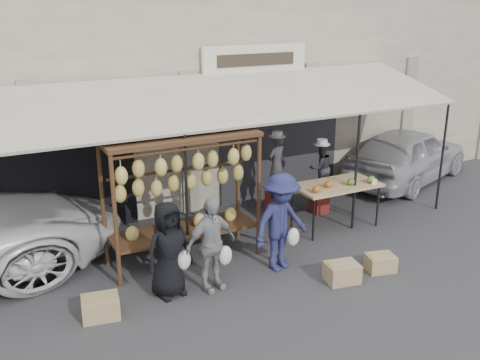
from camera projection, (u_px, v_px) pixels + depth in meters
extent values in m
plane|color=#2D2D30|center=(274.00, 282.00, 8.59)|extent=(90.00, 90.00, 0.00)
cube|color=beige|center=(140.00, 36.00, 12.97)|extent=(24.00, 6.00, 7.00)
cube|color=#232328|center=(280.00, 143.00, 12.08)|extent=(3.00, 0.10, 2.50)
cube|color=black|center=(66.00, 172.00, 10.03)|extent=(2.60, 0.10, 2.50)
cube|color=silver|center=(255.00, 59.00, 11.12)|extent=(2.40, 0.10, 0.60)
cube|color=beige|center=(212.00, 99.00, 9.71)|extent=(10.00, 2.34, 0.63)
cylinder|color=black|center=(187.00, 203.00, 8.77)|extent=(0.05, 0.05, 2.30)
cylinder|color=black|center=(356.00, 173.00, 10.29)|extent=(0.05, 0.05, 2.30)
cylinder|color=black|center=(442.00, 158.00, 11.29)|extent=(0.05, 0.05, 2.30)
cylinder|color=#4C2B1A|center=(116.00, 222.00, 8.13)|extent=(0.07, 0.07, 2.20)
cylinder|color=#4C2B1A|center=(259.00, 196.00, 9.21)|extent=(0.07, 0.07, 2.20)
cylinder|color=#4C2B1A|center=(103.00, 205.00, 8.80)|extent=(0.07, 0.07, 2.20)
cylinder|color=#4C2B1A|center=(238.00, 183.00, 9.89)|extent=(0.07, 0.07, 2.20)
cube|color=#4C2B1A|center=(180.00, 137.00, 8.66)|extent=(2.60, 0.90, 0.07)
cylinder|color=#4C2B1A|center=(189.00, 149.00, 8.40)|extent=(2.50, 0.05, 0.05)
cylinder|color=#4C2B1A|center=(173.00, 140.00, 8.99)|extent=(2.50, 0.05, 0.05)
cylinder|color=#4C2B1A|center=(182.00, 169.00, 8.83)|extent=(2.50, 0.05, 0.05)
cube|color=#4C2B1A|center=(184.00, 230.00, 9.18)|extent=(2.50, 0.80, 0.05)
ellipsoid|color=#EFCE5F|center=(121.00, 176.00, 8.01)|extent=(0.20, 0.18, 0.30)
ellipsoid|color=#EFCE5F|center=(138.00, 168.00, 8.27)|extent=(0.20, 0.18, 0.30)
ellipsoid|color=#EFCE5F|center=(161.00, 167.00, 8.27)|extent=(0.20, 0.18, 0.30)
ellipsoid|color=#EFCE5F|center=(177.00, 164.00, 8.54)|extent=(0.20, 0.18, 0.30)
ellipsoid|color=#EFCE5F|center=(198.00, 162.00, 8.54)|extent=(0.20, 0.18, 0.30)
ellipsoid|color=#EFCE5F|center=(212.00, 159.00, 8.82)|extent=(0.20, 0.18, 0.30)
ellipsoid|color=#EFCE5F|center=(233.00, 157.00, 8.82)|extent=(0.20, 0.18, 0.30)
ellipsoid|color=#EFCE5F|center=(246.00, 153.00, 9.08)|extent=(0.20, 0.18, 0.30)
ellipsoid|color=#EFCE5F|center=(120.00, 194.00, 8.46)|extent=(0.20, 0.18, 0.30)
ellipsoid|color=#EFCE5F|center=(138.00, 188.00, 8.57)|extent=(0.20, 0.18, 0.30)
ellipsoid|color=#EFCE5F|center=(156.00, 188.00, 8.72)|extent=(0.20, 0.18, 0.30)
ellipsoid|color=#EFCE5F|center=(173.00, 183.00, 8.84)|extent=(0.20, 0.18, 0.30)
ellipsoid|color=#EFCE5F|center=(190.00, 181.00, 8.97)|extent=(0.20, 0.18, 0.30)
ellipsoid|color=#EFCE5F|center=(207.00, 178.00, 9.10)|extent=(0.20, 0.18, 0.30)
ellipsoid|color=#EFCE5F|center=(223.00, 176.00, 9.23)|extent=(0.20, 0.18, 0.30)
ellipsoid|color=#EFCE5F|center=(238.00, 173.00, 9.36)|extent=(0.20, 0.18, 0.30)
cube|color=tan|center=(336.00, 185.00, 10.46)|extent=(1.70, 0.90, 0.05)
cylinder|color=black|center=(314.00, 220.00, 9.95)|extent=(0.04, 0.04, 0.85)
cylinder|color=black|center=(378.00, 206.00, 10.62)|extent=(0.04, 0.04, 0.85)
cylinder|color=black|center=(292.00, 207.00, 10.58)|extent=(0.04, 0.04, 0.85)
cylinder|color=black|center=(354.00, 195.00, 11.25)|extent=(0.04, 0.04, 0.85)
ellipsoid|color=#B25919|center=(317.00, 189.00, 9.96)|extent=(0.18, 0.14, 0.14)
ellipsoid|color=#B25919|center=(329.00, 184.00, 10.23)|extent=(0.18, 0.14, 0.14)
ellipsoid|color=#477226|center=(351.00, 182.00, 10.36)|extent=(0.18, 0.14, 0.14)
ellipsoid|color=#598C33|center=(371.00, 180.00, 10.49)|extent=(0.18, 0.14, 0.14)
imported|color=#38383D|center=(277.00, 164.00, 11.02)|extent=(0.53, 0.43, 1.24)
imported|color=#2C2C34|center=(321.00, 168.00, 11.16)|extent=(0.55, 0.44, 1.08)
imported|color=black|center=(169.00, 250.00, 8.00)|extent=(0.82, 0.61, 1.51)
imported|color=gray|center=(211.00, 245.00, 8.15)|extent=(0.94, 0.54, 1.52)
imported|color=navy|center=(281.00, 222.00, 8.78)|extent=(1.19, 0.83, 1.68)
cube|color=maroon|center=(276.00, 203.00, 11.29)|extent=(0.35, 0.35, 0.49)
cube|color=maroon|center=(319.00, 202.00, 11.40)|extent=(0.35, 0.35, 0.45)
cube|color=tan|center=(342.00, 272.00, 8.57)|extent=(0.58, 0.48, 0.31)
cube|color=tan|center=(380.00, 263.00, 8.93)|extent=(0.54, 0.46, 0.28)
cube|color=tan|center=(101.00, 307.00, 7.59)|extent=(0.58, 0.48, 0.31)
imported|color=#B1B1B6|center=(407.00, 154.00, 13.25)|extent=(4.40, 2.93, 1.39)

